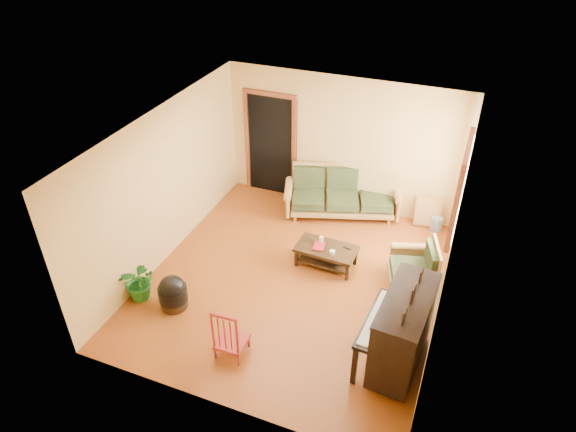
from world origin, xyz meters
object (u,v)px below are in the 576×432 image
at_px(piano, 403,332).
at_px(red_chair, 231,330).
at_px(ceramic_crock, 437,224).
at_px(footstool, 173,295).
at_px(coffee_table, 326,256).
at_px(armchair, 412,266).
at_px(sofa, 342,193).
at_px(potted_plant, 140,282).

xyz_separation_m(piano, red_chair, (-2.15, -0.66, -0.15)).
bearing_deg(ceramic_crock, footstool, -134.27).
relative_size(coffee_table, armchair, 1.22).
xyz_separation_m(sofa, coffee_table, (0.21, -1.59, -0.27)).
bearing_deg(ceramic_crock, armchair, -95.58).
bearing_deg(piano, footstool, -172.93).
xyz_separation_m(ceramic_crock, potted_plant, (-3.97, -3.53, 0.19)).
xyz_separation_m(red_chair, potted_plant, (-1.79, 0.47, -0.11)).
bearing_deg(sofa, ceramic_crock, -14.38).
xyz_separation_m(armchair, footstool, (-3.25, -1.77, -0.20)).
relative_size(footstool, potted_plant, 0.68).
distance_m(armchair, ceramic_crock, 1.76).
bearing_deg(coffee_table, potted_plant, -143.04).
distance_m(coffee_table, footstool, 2.56).
bearing_deg(potted_plant, armchair, 25.25).
bearing_deg(piano, armchair, 99.29).
xyz_separation_m(sofa, piano, (1.76, -3.22, 0.13)).
bearing_deg(piano, potted_plant, -173.02).
height_order(footstool, potted_plant, potted_plant).
xyz_separation_m(coffee_table, armchair, (1.41, -0.01, 0.23)).
height_order(piano, red_chair, piano).
bearing_deg(red_chair, coffee_table, 72.67).
distance_m(sofa, ceramic_crock, 1.82).
bearing_deg(footstool, sofa, 64.22).
bearing_deg(armchair, sofa, 118.15).
bearing_deg(sofa, footstool, -134.24).
xyz_separation_m(piano, potted_plant, (-3.95, -0.18, -0.26)).
distance_m(sofa, potted_plant, 4.04).
relative_size(coffee_table, red_chair, 1.16).
height_order(armchair, piano, piano).
height_order(piano, potted_plant, piano).
distance_m(coffee_table, armchair, 1.43).
distance_m(coffee_table, piano, 2.28).
bearing_deg(coffee_table, footstool, -135.89).
relative_size(sofa, piano, 1.61).
relative_size(armchair, potted_plant, 1.28).
bearing_deg(ceramic_crock, piano, -90.49).
distance_m(footstool, red_chair, 1.35).
bearing_deg(coffee_table, ceramic_crock, 47.51).
height_order(sofa, piano, piano).
xyz_separation_m(piano, footstool, (-3.39, -0.16, -0.38)).
bearing_deg(potted_plant, ceramic_crock, 41.58).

